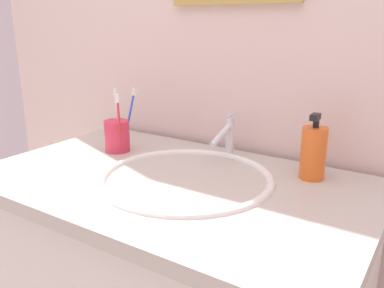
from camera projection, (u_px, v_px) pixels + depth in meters
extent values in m
cube|color=beige|center=(236.00, 59.00, 1.30)|extent=(2.25, 0.04, 2.40)
cube|color=#BCB7AD|center=(172.00, 185.00, 1.10)|extent=(1.05, 0.64, 0.04)
ellipsoid|color=white|center=(186.00, 192.00, 1.10)|extent=(0.41, 0.41, 0.08)
torus|color=white|center=(186.00, 179.00, 1.09)|extent=(0.48, 0.48, 0.02)
cylinder|color=#595B60|center=(186.00, 205.00, 1.11)|extent=(0.03, 0.03, 0.01)
cylinder|color=silver|center=(230.00, 136.00, 1.27)|extent=(0.02, 0.02, 0.12)
cylinder|color=silver|center=(221.00, 135.00, 1.22)|extent=(0.02, 0.11, 0.06)
cylinder|color=silver|center=(232.00, 114.00, 1.26)|extent=(0.01, 0.05, 0.01)
cylinder|color=#D8334C|center=(117.00, 136.00, 1.31)|extent=(0.08, 0.08, 0.10)
cylinder|color=red|center=(119.00, 126.00, 1.25)|extent=(0.04, 0.04, 0.18)
cube|color=white|center=(117.00, 98.00, 1.21)|extent=(0.02, 0.02, 0.03)
cylinder|color=blue|center=(129.00, 120.00, 1.33)|extent=(0.02, 0.06, 0.18)
cube|color=white|center=(134.00, 92.00, 1.32)|extent=(0.01, 0.02, 0.03)
cylinder|color=white|center=(117.00, 120.00, 1.33)|extent=(0.03, 0.02, 0.18)
cube|color=white|center=(115.00, 92.00, 1.31)|extent=(0.02, 0.02, 0.03)
cylinder|color=orange|center=(313.00, 153.00, 1.07)|extent=(0.07, 0.07, 0.14)
cylinder|color=black|center=(316.00, 124.00, 1.05)|extent=(0.02, 0.02, 0.02)
cube|color=black|center=(315.00, 117.00, 1.03)|extent=(0.02, 0.04, 0.02)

